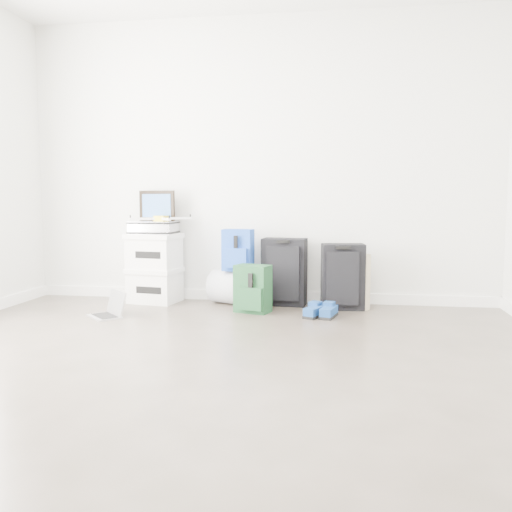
% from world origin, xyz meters
% --- Properties ---
extents(ground, '(5.00, 5.00, 0.00)m').
position_xyz_m(ground, '(0.00, 0.00, 0.00)').
color(ground, '#3A342A').
rests_on(ground, ground).
extents(room_envelope, '(4.52, 5.02, 2.71)m').
position_xyz_m(room_envelope, '(0.00, 0.02, 1.72)').
color(room_envelope, silver).
rests_on(room_envelope, ground).
extents(boxes_stack, '(0.52, 0.44, 0.66)m').
position_xyz_m(boxes_stack, '(-0.98, 2.28, 0.33)').
color(boxes_stack, silver).
rests_on(boxes_stack, ground).
extents(briefcase, '(0.42, 0.31, 0.12)m').
position_xyz_m(briefcase, '(-0.98, 2.28, 0.72)').
color(briefcase, '#B2B2B7').
rests_on(briefcase, boxes_stack).
extents(painting, '(0.38, 0.12, 0.29)m').
position_xyz_m(painting, '(-0.98, 2.38, 0.93)').
color(painting, black).
rests_on(painting, briefcase).
extents(drone, '(0.51, 0.51, 0.05)m').
position_xyz_m(drone, '(-0.90, 2.26, 0.81)').
color(drone, gold).
rests_on(drone, briefcase).
extents(duffel_bag, '(0.62, 0.52, 0.33)m').
position_xyz_m(duffel_bag, '(-0.16, 2.27, 0.16)').
color(duffel_bag, '#909398').
rests_on(duffel_bag, ground).
extents(blue_backpack, '(0.29, 0.22, 0.39)m').
position_xyz_m(blue_backpack, '(-0.16, 2.24, 0.51)').
color(blue_backpack, '#193AA4').
rests_on(blue_backpack, duffel_bag).
extents(large_suitcase, '(0.42, 0.29, 0.62)m').
position_xyz_m(large_suitcase, '(0.26, 2.33, 0.31)').
color(large_suitcase, black).
rests_on(large_suitcase, ground).
extents(green_backpack, '(0.34, 0.29, 0.42)m').
position_xyz_m(green_backpack, '(0.03, 1.94, 0.20)').
color(green_backpack, '#143823').
rests_on(green_backpack, ground).
extents(carry_on, '(0.40, 0.29, 0.59)m').
position_xyz_m(carry_on, '(0.80, 2.21, 0.30)').
color(carry_on, black).
rests_on(carry_on, ground).
extents(shoes, '(0.30, 0.28, 0.09)m').
position_xyz_m(shoes, '(0.63, 1.84, 0.04)').
color(shoes, black).
rests_on(shoes, ground).
extents(rolled_rug, '(0.16, 0.16, 0.50)m').
position_xyz_m(rolled_rug, '(0.97, 2.24, 0.25)').
color(rolled_rug, tan).
rests_on(rolled_rug, ground).
extents(laptop, '(0.37, 0.37, 0.22)m').
position_xyz_m(laptop, '(-1.14, 1.58, 0.05)').
color(laptop, silver).
rests_on(laptop, ground).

